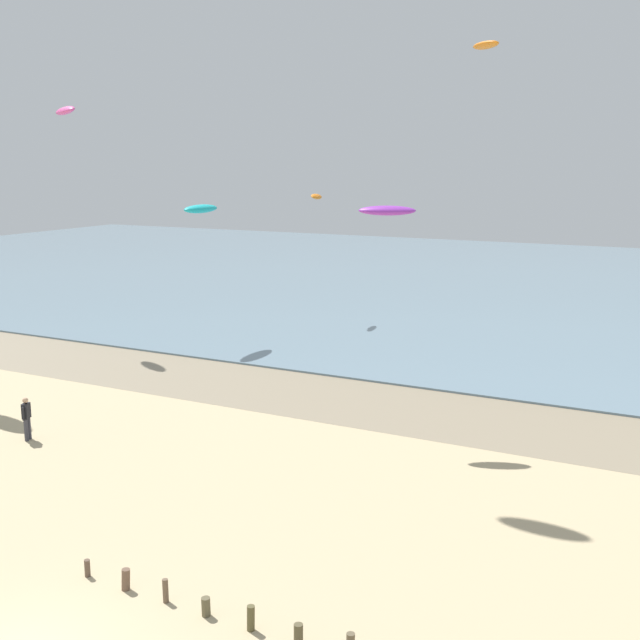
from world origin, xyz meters
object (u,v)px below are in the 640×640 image
kite_aloft_6 (387,211)px  person_nearest_camera (27,417)px  kite_aloft_5 (486,45)px  kite_aloft_2 (316,197)px  kite_aloft_8 (201,209)px  kite_aloft_0 (65,111)px

kite_aloft_6 → person_nearest_camera: bearing=-168.3°
person_nearest_camera → kite_aloft_5: (12.68, 17.43, 15.07)m
person_nearest_camera → kite_aloft_5: bearing=54.0°
kite_aloft_2 → kite_aloft_8: bearing=153.6°
kite_aloft_2 → kite_aloft_6: (12.58, -18.73, 0.41)m
person_nearest_camera → kite_aloft_0: kite_aloft_0 is taller
kite_aloft_6 → kite_aloft_8: kite_aloft_6 is taller
kite_aloft_8 → kite_aloft_0: bearing=109.5°
kite_aloft_2 → kite_aloft_5: size_ratio=0.94×
kite_aloft_0 → kite_aloft_6: kite_aloft_0 is taller
kite_aloft_2 → kite_aloft_6: kite_aloft_6 is taller
kite_aloft_5 → kite_aloft_2: bearing=7.3°
person_nearest_camera → kite_aloft_6: bearing=33.2°
kite_aloft_0 → kite_aloft_6: (22.54, -6.44, -4.75)m
kite_aloft_0 → person_nearest_camera: bearing=155.6°
kite_aloft_6 → kite_aloft_8: size_ratio=0.72×
kite_aloft_6 → kite_aloft_0: bearing=142.5°
kite_aloft_8 → kite_aloft_6: bearing=-122.3°
person_nearest_camera → kite_aloft_2: bearing=91.9°
person_nearest_camera → kite_aloft_2: kite_aloft_2 is taller
person_nearest_camera → kite_aloft_5: kite_aloft_5 is taller
kite_aloft_2 → person_nearest_camera: bearing=171.1°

